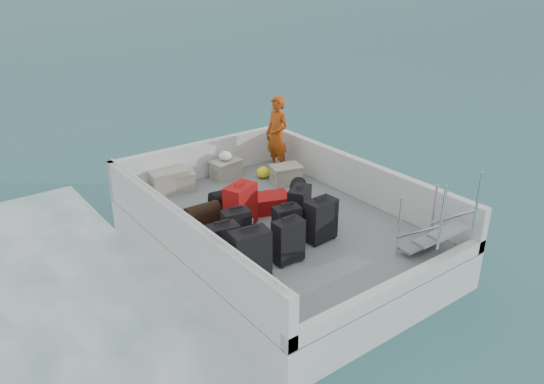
{
  "coord_description": "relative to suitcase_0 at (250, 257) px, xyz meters",
  "views": [
    {
      "loc": [
        -4.61,
        -5.96,
        4.49
      ],
      "look_at": [
        0.12,
        0.35,
        1.0
      ],
      "focal_mm": 35.0,
      "sensor_mm": 36.0,
      "label": 1
    }
  ],
  "objects": [
    {
      "name": "ground",
      "position": [
        1.34,
        1.13,
        -1.0
      ],
      "size": [
        160.0,
        160.0,
        0.0
      ],
      "primitive_type": "plane",
      "color": "#174552",
      "rests_on": "ground"
    },
    {
      "name": "ferry_hull",
      "position": [
        1.34,
        1.13,
        -0.7
      ],
      "size": [
        3.6,
        5.0,
        0.6
      ],
      "primitive_type": "cube",
      "color": "silver",
      "rests_on": "ground"
    },
    {
      "name": "deck",
      "position": [
        1.34,
        1.13,
        -0.39
      ],
      "size": [
        3.3,
        4.7,
        0.02
      ],
      "primitive_type": "cube",
      "color": "slate",
      "rests_on": "ferry_hull"
    },
    {
      "name": "deck_fittings",
      "position": [
        1.68,
        0.81,
        -0.01
      ],
      "size": [
        3.6,
        5.0,
        0.9
      ],
      "color": "silver",
      "rests_on": "deck"
    },
    {
      "name": "suitcase_0",
      "position": [
        0.0,
        0.0,
        0.0
      ],
      "size": [
        0.53,
        0.35,
        0.76
      ],
      "primitive_type": "cube",
      "rotation": [
        0.0,
        0.0,
        -0.14
      ],
      "color": "black",
      "rests_on": "deck"
    },
    {
      "name": "suitcase_1",
      "position": [
        -0.08,
        0.53,
        -0.06
      ],
      "size": [
        0.47,
        0.32,
        0.64
      ],
      "primitive_type": "cube",
      "rotation": [
        0.0,
        0.0,
        -0.19
      ],
      "color": "black",
      "rests_on": "deck"
    },
    {
      "name": "suitcase_2",
      "position": [
        0.39,
        0.92,
        -0.09
      ],
      "size": [
        0.43,
        0.31,
        0.57
      ],
      "primitive_type": "cube",
      "rotation": [
        0.0,
        0.0,
        -0.21
      ],
      "color": "black",
      "rests_on": "deck"
    },
    {
      "name": "suitcase_3",
      "position": [
        0.71,
        0.12,
        -0.06
      ],
      "size": [
        0.42,
        0.26,
        0.64
      ],
      "primitive_type": "cube",
      "rotation": [
        0.0,
        0.0,
        -0.03
      ],
      "color": "black",
      "rests_on": "deck"
    },
    {
      "name": "suitcase_4",
      "position": [
        1.03,
        0.55,
        -0.09
      ],
      "size": [
        0.44,
        0.32,
        0.58
      ],
      "primitive_type": "cube",
      "rotation": [
        0.0,
        0.0,
        -0.24
      ],
      "color": "black",
      "rests_on": "deck"
    },
    {
      "name": "suitcase_5",
      "position": [
        0.78,
        1.39,
        -0.03
      ],
      "size": [
        0.59,
        0.47,
        0.7
      ],
      "primitive_type": "cube",
      "rotation": [
        0.0,
        0.0,
        0.37
      ],
      "color": "#B0150D",
      "rests_on": "deck"
    },
    {
      "name": "suitcase_6",
      "position": [
        1.48,
        0.32,
        -0.05
      ],
      "size": [
        0.49,
        0.3,
        0.65
      ],
      "primitive_type": "cube",
      "rotation": [
        0.0,
        0.0,
        0.05
      ],
      "color": "black",
      "rests_on": "deck"
    },
    {
      "name": "suitcase_7",
      "position": [
        1.54,
        0.89,
        -0.06
      ],
      "size": [
        0.52,
        0.46,
        0.63
      ],
      "primitive_type": "cube",
      "rotation": [
        0.0,
        0.0,
        0.57
      ],
      "color": "black",
      "rests_on": "deck"
    },
    {
      "name": "suitcase_8",
      "position": [
        1.48,
        1.6,
        -0.24
      ],
      "size": [
        0.79,
        0.65,
        0.27
      ],
      "primitive_type": "cube",
      "rotation": [
        0.0,
        0.0,
        1.24
      ],
      "color": "#B0150D",
      "rests_on": "deck"
    },
    {
      "name": "duffel_0",
      "position": [
        0.27,
        1.68,
        -0.22
      ],
      "size": [
        0.55,
        0.32,
        0.32
      ],
      "primitive_type": null,
      "rotation": [
        0.0,
        0.0,
        -0.03
      ],
      "color": "black",
      "rests_on": "deck"
    },
    {
      "name": "duffel_1",
      "position": [
        0.83,
        1.93,
        -0.22
      ],
      "size": [
        0.51,
        0.36,
        0.32
      ],
      "primitive_type": null,
      "rotation": [
        0.0,
        0.0,
        -0.14
      ],
      "color": "black",
      "rests_on": "deck"
    },
    {
      "name": "duffel_2",
      "position": [
        2.02,
        1.45,
        -0.22
      ],
      "size": [
        0.52,
        0.57,
        0.32
      ],
      "primitive_type": null,
      "rotation": [
        0.0,
        0.0,
        0.97
      ],
      "color": "black",
      "rests_on": "deck"
    },
    {
      "name": "crate_0",
      "position": [
        0.51,
        3.33,
        -0.19
      ],
      "size": [
        0.68,
        0.5,
        0.39
      ],
      "primitive_type": "cube",
      "rotation": [
        0.0,
        0.0,
        -0.09
      ],
      "color": "#9B9787",
      "rests_on": "deck"
    },
    {
      "name": "crate_1",
      "position": [
        0.68,
        3.25,
        -0.22
      ],
      "size": [
        0.61,
        0.51,
        0.32
      ],
      "primitive_type": "cube",
      "rotation": [
        0.0,
        0.0,
        -0.32
      ],
      "color": "#9B9787",
      "rests_on": "deck"
    },
    {
      "name": "crate_2",
      "position": [
        1.69,
        3.26,
        -0.22
      ],
      "size": [
        0.56,
        0.42,
        0.32
      ],
      "primitive_type": "cube",
      "rotation": [
        0.0,
        0.0,
        0.1
      ],
      "color": "#9B9787",
      "rests_on": "deck"
    },
    {
      "name": "crate_3",
      "position": [
        2.44,
        2.35,
        -0.22
      ],
      "size": [
        0.6,
        0.48,
        0.31
      ],
      "primitive_type": "cube",
      "rotation": [
        0.0,
        0.0,
        -0.26
      ],
      "color": "#9B9787",
      "rests_on": "deck"
    },
    {
      "name": "yellow_bag",
      "position": [
        2.26,
        2.82,
        -0.27
      ],
      "size": [
        0.28,
        0.26,
        0.22
      ],
      "primitive_type": "ellipsoid",
      "color": "yellow",
      "rests_on": "deck"
    },
    {
      "name": "white_bag",
      "position": [
        1.69,
        3.26,
        0.03
      ],
      "size": [
        0.24,
        0.24,
        0.18
      ],
      "primitive_type": "ellipsoid",
      "color": "white",
      "rests_on": "crate_2"
    },
    {
      "name": "passenger",
      "position": [
        2.64,
        2.89,
        0.38
      ],
      "size": [
        0.39,
        0.58,
        1.52
      ],
      "primitive_type": "imported",
      "rotation": [
        0.0,
        0.0,
        -1.52
      ],
      "color": "#E65C15",
      "rests_on": "deck"
    }
  ]
}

